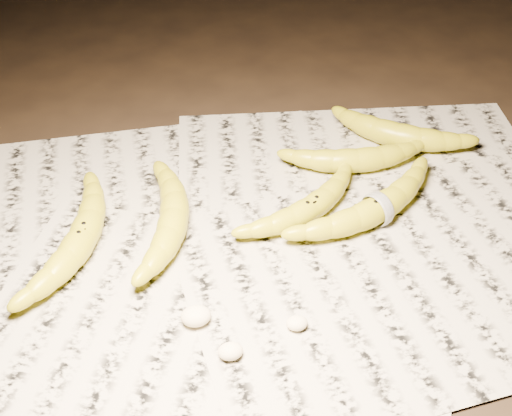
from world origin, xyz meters
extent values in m
plane|color=black|center=(0.00, 0.00, 0.00)|extent=(3.00, 3.00, 0.00)
cube|color=#ACA593|center=(0.03, 0.03, 0.00)|extent=(0.90, 0.70, 0.01)
torus|color=white|center=(0.18, 0.04, 0.03)|extent=(0.03, 0.05, 0.05)
ellipsoid|color=beige|center=(-0.09, -0.09, 0.02)|extent=(0.04, 0.03, 0.02)
ellipsoid|color=beige|center=(-0.06, -0.15, 0.02)|extent=(0.03, 0.02, 0.02)
ellipsoid|color=beige|center=(0.03, -0.13, 0.02)|extent=(0.03, 0.02, 0.01)
camera|label=1|loc=(-0.13, -0.67, 0.65)|focal=50.00mm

